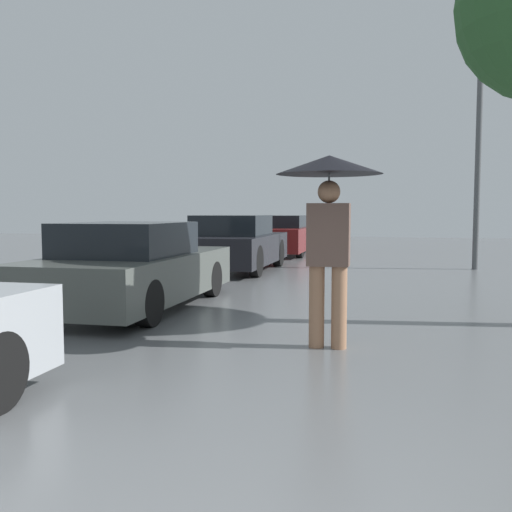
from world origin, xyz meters
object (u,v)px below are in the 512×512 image
parked_car_second (132,268)px  parked_car_farthest (281,236)px  pedestrian (329,198)px  street_lamp (479,141)px  parked_car_third (234,244)px

parked_car_second → parked_car_farthest: (0.16, 10.50, 0.03)m
pedestrian → street_lamp: size_ratio=0.38×
street_lamp → pedestrian: bearing=-106.7°
parked_car_second → street_lamp: (5.51, 6.77, 2.43)m
parked_car_third → street_lamp: 6.15m
parked_car_second → parked_car_third: 5.22m
parked_car_second → parked_car_farthest: parked_car_farthest is taller
parked_car_second → street_lamp: street_lamp is taller
pedestrian → street_lamp: 9.05m
parked_car_second → parked_car_farthest: 10.50m
pedestrian → parked_car_second: bearing=149.0°
parked_car_farthest → parked_car_second: bearing=-90.9°
pedestrian → parked_car_third: bearing=112.4°
pedestrian → parked_car_third: pedestrian is taller
parked_car_third → street_lamp: street_lamp is taller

